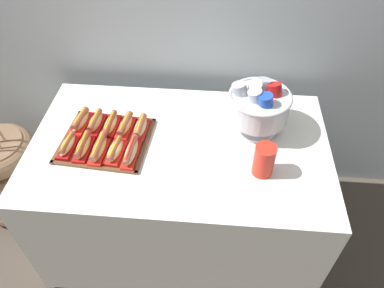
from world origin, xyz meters
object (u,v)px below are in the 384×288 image
buffet_table (181,192)px  hot_dog_6 (95,122)px  floor_vase (10,175)px  hot_dog_1 (83,147)px  hot_dog_4 (131,152)px  serving_tray (106,141)px  hot_dog_7 (110,125)px  hot_dog_5 (81,121)px  cup_stack (264,160)px  hot_dog_3 (115,151)px  hot_dog_2 (99,148)px  hot_dog_8 (125,126)px  hot_dog_9 (140,127)px  hot_dog_0 (68,145)px  punch_bowl (259,105)px

buffet_table → hot_dog_6: 0.59m
floor_vase → hot_dog_1: 0.90m
buffet_table → hot_dog_4: hot_dog_4 is taller
serving_tray → hot_dog_7: hot_dog_7 is taller
hot_dog_5 → cup_stack: cup_stack is taller
hot_dog_3 → cup_stack: cup_stack is taller
buffet_table → serving_tray: bearing=-178.2°
hot_dog_4 → hot_dog_5: size_ratio=1.05×
hot_dog_3 → serving_tray: bearing=128.2°
hot_dog_1 → hot_dog_7: 0.18m
hot_dog_2 → hot_dog_5: bearing=128.2°
hot_dog_4 → hot_dog_5: 0.34m
hot_dog_8 → hot_dog_9: hot_dog_8 is taller
floor_vase → hot_dog_7: (0.75, -0.08, 0.55)m
floor_vase → hot_dog_5: 0.82m
hot_dog_3 → hot_dog_4: hot_dog_4 is taller
hot_dog_5 → hot_dog_3: bearing=-40.4°
serving_tray → hot_dog_9: bearing=24.7°
serving_tray → hot_dog_0: bearing=-155.3°
serving_tray → hot_dog_7: 0.09m
cup_stack → serving_tray: bearing=169.9°
serving_tray → hot_dog_7: size_ratio=2.51×
hot_dog_8 → hot_dog_9: 0.08m
hot_dog_4 → hot_dog_2: bearing=175.9°
punch_bowl → hot_dog_6: bearing=-175.3°
hot_dog_0 → floor_vase: bearing=158.2°
serving_tray → hot_dog_4: hot_dog_4 is taller
hot_dog_0 → hot_dog_1: (0.07, -0.01, 0.00)m
hot_dog_3 → hot_dog_7: 0.18m
cup_stack → hot_dog_1: bearing=176.3°
hot_dog_7 → serving_tray: bearing=-94.1°
floor_vase → hot_dog_0: size_ratio=6.89×
hot_dog_3 → hot_dog_8: hot_dog_8 is taller
hot_dog_2 → hot_dog_3: bearing=-4.1°
cup_stack → hot_dog_4: bearing=176.5°
buffet_table → hot_dog_0: (-0.50, -0.08, 0.41)m
hot_dog_3 → hot_dog_9: hot_dog_9 is taller
floor_vase → hot_dog_3: bearing=-17.1°
hot_dog_2 → cup_stack: 0.74m
hot_dog_4 → hot_dog_8: size_ratio=1.10×
hot_dog_1 → cup_stack: bearing=-3.7°
hot_dog_7 → hot_dog_3: bearing=-69.7°
hot_dog_2 → serving_tray: bearing=85.9°
hot_dog_1 → hot_dog_2: (0.07, -0.01, 0.00)m
serving_tray → hot_dog_3: bearing=-51.8°
hot_dog_6 → hot_dog_9: (0.22, -0.02, -0.00)m
serving_tray → hot_dog_6: (-0.07, 0.09, 0.03)m
hot_dog_9 → punch_bowl: punch_bowl is taller
hot_dog_0 → hot_dog_2: size_ratio=0.85×
floor_vase → hot_dog_3: floor_vase is taller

